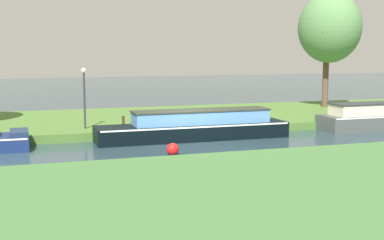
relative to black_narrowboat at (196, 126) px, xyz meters
The scene contains 9 objects.
ground_plane 1.43m from the black_narrowboat, 112.97° to the right, with size 120.00×120.00×0.00m, color #2A3F48.
riverbank_far 5.84m from the black_narrowboat, 95.01° to the left, with size 72.00×10.00×0.40m, color #4C7331.
riverbank_near 10.22m from the black_narrowboat, 92.85° to the right, with size 72.00×10.00×0.40m, color #417038.
black_narrowboat is the anchor object (origin of this frame).
slate_cruiser 9.52m from the black_narrowboat, ahead, with size 5.29×1.87×1.40m.
willow_tree_centre 14.13m from the black_narrowboat, 31.11° to the left, with size 3.82×4.46×7.37m.
lamp_post 5.51m from the black_narrowboat, 154.92° to the left, with size 0.24×0.24×2.87m.
mooring_post_near 3.38m from the black_narrowboat, 158.21° to the left, with size 0.13×0.13×0.66m, color #492E21.
channel_buoy 3.92m from the black_narrowboat, 121.90° to the right, with size 0.49×0.49×0.49m, color red.
Camera 1 is at (-7.14, -21.48, 4.07)m, focal length 49.09 mm.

